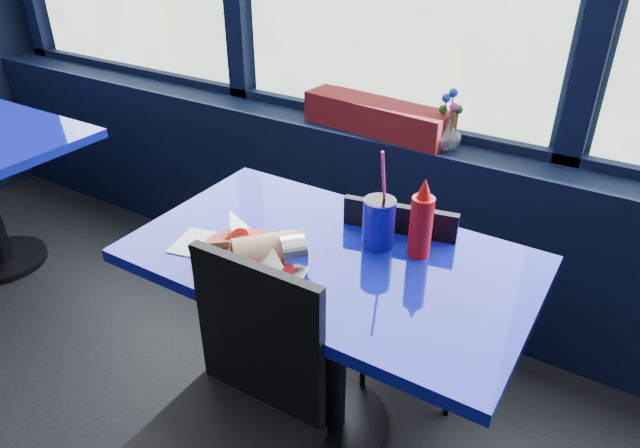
{
  "coord_description": "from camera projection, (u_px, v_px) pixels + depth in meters",
  "views": [
    {
      "loc": [
        1.03,
        0.77,
        1.69
      ],
      "look_at": [
        0.28,
        1.98,
        0.85
      ],
      "focal_mm": 32.0,
      "sensor_mm": 36.0,
      "label": 1
    }
  ],
  "objects": [
    {
      "name": "soda_cup",
      "position": [
        379.0,
        222.0,
        1.71
      ],
      "size": [
        0.1,
        0.1,
        0.33
      ],
      "rotation": [
        0.0,
        0.0,
        -0.33
      ],
      "color": "#0F0C89",
      "rests_on": "near_table"
    },
    {
      "name": "chair_near_front",
      "position": [
        235.0,
        409.0,
        1.49
      ],
      "size": [
        0.41,
        0.42,
        0.91
      ],
      "rotation": [
        0.0,
        0.0,
        0.0
      ],
      "color": "black",
      "rests_on": "ground"
    },
    {
      "name": "flower_vase",
      "position": [
        447.0,
        131.0,
        2.24
      ],
      "size": [
        0.14,
        0.15,
        0.24
      ],
      "rotation": [
        0.0,
        0.0,
        -0.28
      ],
      "color": "silver",
      "rests_on": "window_sill"
    },
    {
      "name": "chair_near_back",
      "position": [
        411.0,
        284.0,
        2.02
      ],
      "size": [
        0.45,
        0.45,
        0.85
      ],
      "rotation": [
        0.0,
        0.0,
        3.33
      ],
      "color": "black",
      "rests_on": "ground"
    },
    {
      "name": "window_sill",
      "position": [
        370.0,
        210.0,
        2.66
      ],
      "size": [
        5.0,
        0.26,
        0.8
      ],
      "primitive_type": "cube",
      "color": "black",
      "rests_on": "ground"
    },
    {
      "name": "ketchup_bottle",
      "position": [
        421.0,
        222.0,
        1.65
      ],
      "size": [
        0.07,
        0.07,
        0.25
      ],
      "color": "#B20E0B",
      "rests_on": "near_table"
    },
    {
      "name": "near_table",
      "position": [
        330.0,
        301.0,
        1.8
      ],
      "size": [
        1.2,
        0.7,
        0.75
      ],
      "color": "black",
      "rests_on": "ground"
    },
    {
      "name": "food_basket",
      "position": [
        252.0,
        255.0,
        1.63
      ],
      "size": [
        0.38,
        0.38,
        0.11
      ],
      "rotation": [
        0.0,
        0.0,
        0.38
      ],
      "color": "#B20E0B",
      "rests_on": "near_table"
    },
    {
      "name": "planter_box",
      "position": [
        376.0,
        116.0,
        2.41
      ],
      "size": [
        0.66,
        0.23,
        0.13
      ],
      "primitive_type": "cube",
      "rotation": [
        0.0,
        0.0,
        -0.1
      ],
      "color": "maroon",
      "rests_on": "window_sill"
    },
    {
      "name": "napkin",
      "position": [
        200.0,
        244.0,
        1.75
      ],
      "size": [
        0.18,
        0.18,
        0.0
      ],
      "primitive_type": "cube",
      "rotation": [
        0.0,
        0.0,
        0.24
      ],
      "color": "white",
      "rests_on": "near_table"
    }
  ]
}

